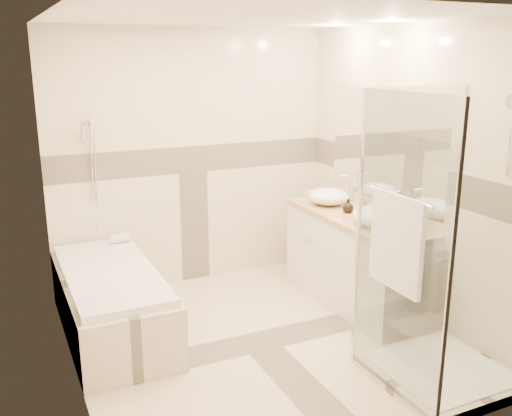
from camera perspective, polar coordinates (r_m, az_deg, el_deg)
name	(u,v)px	position (r m, az deg, el deg)	size (l,w,h in m)	color
room	(264,190)	(4.32, 0.80, 1.85)	(2.82, 3.02, 2.52)	beige
bathtub	(112,299)	(4.89, -14.25, -8.80)	(0.75, 1.70, 0.56)	beige
vanity	(355,260)	(5.32, 9.84, -5.13)	(0.58, 1.62, 0.85)	silver
shower_enclosure	(425,313)	(4.21, 16.56, -10.03)	(0.96, 0.93, 2.04)	beige
vessel_sink_near	(328,196)	(5.52, 7.25, 1.18)	(0.39, 0.39, 0.16)	white
vessel_sink_far	(378,216)	(4.91, 12.10, -0.76)	(0.43, 0.43, 0.17)	white
faucet_near	(348,186)	(5.62, 9.14, 2.22)	(0.11, 0.03, 0.28)	silver
faucet_far	(399,204)	(5.01, 14.12, 0.44)	(0.12, 0.03, 0.29)	silver
amenity_bottle_a	(365,210)	(5.05, 10.82, -0.24)	(0.08, 0.08, 0.17)	black
amenity_bottle_b	(348,206)	(5.26, 9.19, 0.22)	(0.10, 0.10, 0.13)	black
folded_towels	(317,196)	(5.70, 6.17, 1.22)	(0.14, 0.23, 0.08)	silver
rolled_towel	(120,238)	(5.43, -13.47, -2.96)	(0.09, 0.09, 0.19)	silver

